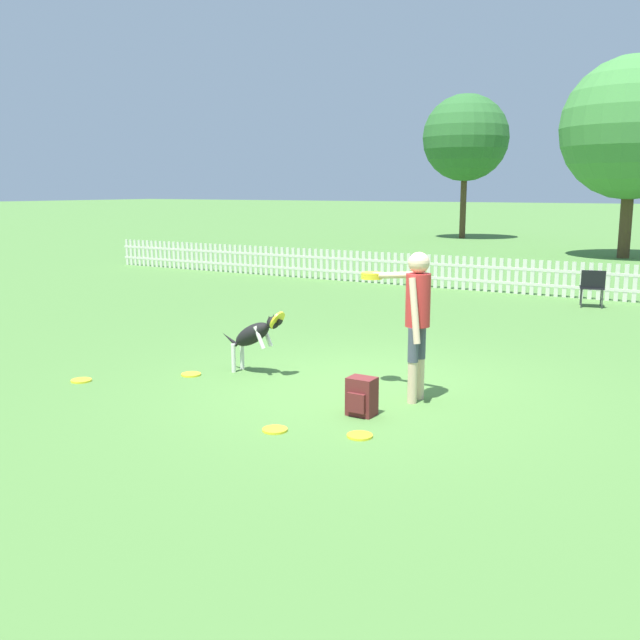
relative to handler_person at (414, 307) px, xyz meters
name	(u,v)px	position (x,y,z in m)	size (l,w,h in m)	color
ground_plane	(363,388)	(-0.71, 0.15, -1.09)	(240.00, 240.00, 0.00)	#4C7A38
handler_person	(414,307)	(0.00, 0.00, 0.00)	(1.01, 0.69, 1.72)	beige
leaping_dog	(254,334)	(-2.27, 0.04, -0.56)	(1.01, 0.28, 0.87)	black
frisbee_near_handler	(81,380)	(-3.94, -1.42, -1.08)	(0.26, 0.26, 0.02)	yellow
frisbee_near_dog	(191,374)	(-2.94, -0.47, -1.08)	(0.26, 0.26, 0.02)	yellow
frisbee_midfield	(360,436)	(0.06, -1.43, -1.08)	(0.26, 0.26, 0.02)	yellow
frisbee_far_scatter	(275,430)	(-0.76, -1.71, -1.08)	(0.26, 0.26, 0.02)	yellow
backpack_on_grass	(361,397)	(-0.24, -0.80, -0.88)	(0.29, 0.27, 0.42)	maroon
picket_fence	(544,278)	(-0.71, 9.08, -0.68)	(26.57, 0.04, 0.81)	silver
folding_chair_center	(592,285)	(0.53, 7.94, -0.62)	(0.57, 0.58, 0.78)	#333338
tree_left_grove	(633,128)	(-0.54, 19.73, 3.36)	(4.87, 4.87, 6.89)	#4C3823
tree_right_grove	(466,138)	(-8.98, 26.64, 3.74)	(4.14, 4.14, 6.91)	#4C3823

